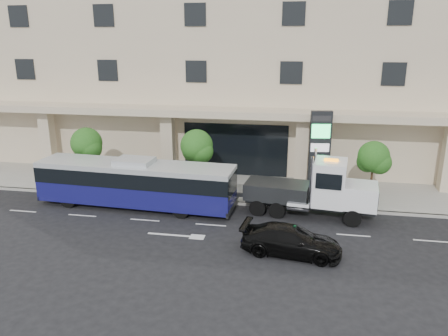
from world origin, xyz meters
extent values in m
plane|color=black|center=(0.00, 0.00, 0.00)|extent=(120.00, 120.00, 0.00)
cube|color=gray|center=(0.00, 5.00, 0.07)|extent=(120.00, 6.00, 0.15)
cube|color=gray|center=(0.00, 2.00, 0.07)|extent=(120.00, 0.30, 0.15)
cube|color=#C3AE92|center=(0.00, 15.50, 10.00)|extent=(60.00, 15.00, 20.00)
cube|color=#C3AE92|center=(0.00, 6.80, 5.20)|extent=(60.00, 2.80, 0.50)
cube|color=black|center=(0.00, 7.97, 2.15)|extent=(8.00, 0.12, 4.00)
cube|color=#C3AE92|center=(-15.00, 6.80, 2.60)|extent=(0.90, 0.90, 4.90)
cube|color=#C3AE92|center=(-5.00, 6.80, 2.60)|extent=(0.90, 0.90, 4.90)
cube|color=#C3AE92|center=(5.00, 6.80, 2.60)|extent=(0.90, 0.90, 4.90)
cylinder|color=#422B19|center=(-10.00, 3.60, 1.55)|extent=(0.14, 0.14, 2.80)
sphere|color=#154915|center=(-10.00, 3.60, 3.27)|extent=(2.20, 2.20, 2.20)
sphere|color=#154915|center=(-9.65, 3.40, 2.95)|extent=(1.65, 1.65, 1.65)
sphere|color=#154915|center=(-10.30, 3.80, 2.87)|extent=(1.54, 1.54, 1.54)
cylinder|color=#422B19|center=(-2.00, 3.60, 1.62)|extent=(0.14, 0.14, 2.94)
sphere|color=#154915|center=(-2.00, 3.60, 3.43)|extent=(2.20, 2.20, 2.20)
sphere|color=#154915|center=(-1.65, 3.40, 3.09)|extent=(1.65, 1.65, 1.65)
sphere|color=#154915|center=(-2.30, 3.80, 3.01)|extent=(1.54, 1.54, 1.54)
cylinder|color=#422B19|center=(9.50, 3.60, 1.51)|extent=(0.14, 0.14, 2.73)
sphere|color=#154915|center=(9.50, 3.60, 3.19)|extent=(2.00, 2.00, 2.00)
sphere|color=#154915|center=(9.85, 3.40, 2.88)|extent=(1.50, 1.50, 1.50)
sphere|color=#154915|center=(9.20, 3.80, 2.80)|extent=(1.40, 1.40, 1.40)
cylinder|color=black|center=(-9.50, -0.37, 0.52)|extent=(1.06, 0.37, 1.05)
cylinder|color=black|center=(-9.37, 1.82, 0.52)|extent=(1.06, 0.37, 1.05)
cylinder|color=black|center=(-1.97, -0.79, 0.52)|extent=(1.06, 0.37, 1.05)
cylinder|color=black|center=(-1.85, 1.41, 0.52)|extent=(1.06, 0.37, 1.05)
cube|color=navy|center=(-5.25, 0.49, 0.99)|extent=(12.69, 3.30, 1.26)
cube|color=black|center=(-5.25, 0.49, 2.09)|extent=(12.69, 3.35, 0.94)
cube|color=#B6BBC0|center=(-5.25, 0.49, 2.72)|extent=(12.69, 3.30, 0.31)
cube|color=#B6BBC0|center=(-5.25, 0.49, 3.04)|extent=(2.39, 1.80, 0.31)
cube|color=#2D3033|center=(-11.48, 0.84, 0.47)|extent=(0.28, 2.62, 0.31)
cube|color=#2D3033|center=(0.97, 0.15, 0.47)|extent=(0.28, 2.62, 0.31)
cube|color=#2D3033|center=(5.57, 0.96, 0.73)|extent=(7.78, 1.83, 0.36)
cube|color=white|center=(8.50, 0.61, 1.59)|extent=(2.06, 2.29, 1.36)
cube|color=silver|center=(9.41, 0.50, 1.59)|extent=(0.30, 1.82, 1.09)
cube|color=white|center=(6.70, 0.82, 2.23)|extent=(2.08, 2.47, 2.64)
cube|color=black|center=(7.56, 0.72, 2.64)|extent=(0.34, 2.00, 1.09)
cylinder|color=silver|center=(5.58, -0.05, 2.46)|extent=(0.18, 0.18, 3.09)
cylinder|color=silver|center=(5.82, 1.94, 2.46)|extent=(0.18, 0.18, 3.09)
cube|color=#2D3033|center=(3.63, 1.19, 1.41)|extent=(4.05, 2.62, 1.00)
cube|color=#2D3033|center=(1.46, 1.45, 0.86)|extent=(1.48, 0.43, 0.20)
cube|color=#2D3033|center=(0.92, 1.52, 0.50)|extent=(0.42, 1.65, 0.16)
cube|color=orange|center=(6.70, 0.82, 3.59)|extent=(0.85, 0.41, 0.13)
cylinder|color=black|center=(8.03, -0.30, 0.50)|extent=(1.03, 0.41, 1.00)
cylinder|color=black|center=(8.26, 1.60, 0.50)|extent=(1.03, 0.41, 1.00)
cylinder|color=black|center=(3.69, 0.22, 0.50)|extent=(1.03, 0.41, 1.00)
cylinder|color=black|center=(3.92, 2.12, 0.50)|extent=(1.03, 0.41, 1.00)
cylinder|color=black|center=(2.52, 0.37, 0.50)|extent=(1.03, 0.41, 1.00)
cylinder|color=black|center=(2.75, 2.26, 0.50)|extent=(1.03, 0.41, 1.00)
imported|color=black|center=(4.66, -4.22, 0.72)|extent=(5.20, 2.62, 1.45)
cube|color=black|center=(6.20, 5.09, 2.96)|extent=(1.45, 0.65, 5.62)
cube|color=#22D062|center=(6.20, 4.83, 4.46)|extent=(1.21, 0.22, 0.94)
cube|color=silver|center=(6.20, 4.83, 3.33)|extent=(1.21, 0.22, 0.56)
cube|color=#262628|center=(6.20, 4.83, 5.30)|extent=(1.21, 0.22, 0.37)
camera|label=1|loc=(4.82, -24.27, 10.38)|focal=35.00mm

